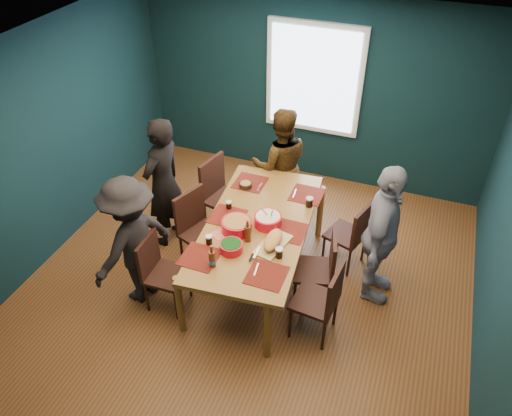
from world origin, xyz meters
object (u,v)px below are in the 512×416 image
(bowl_salad, at_px, (236,225))
(person_near_left, at_px, (133,242))
(chair_left_mid, at_px, (197,225))
(chair_right_far, at_px, (353,232))
(chair_left_near, at_px, (158,267))
(person_right, at_px, (381,236))
(person_far_left, at_px, (163,183))
(cutting_board, at_px, (273,241))
(chair_left_far, at_px, (220,191))
(dining_table, at_px, (257,229))
(chair_right_mid, at_px, (322,265))
(bowl_dumpling, at_px, (268,220))
(person_back, at_px, (280,165))
(chair_right_near, at_px, (324,298))
(bowl_herbs, at_px, (231,247))

(bowl_salad, bearing_deg, person_near_left, -152.59)
(chair_left_mid, height_order, chair_right_far, chair_left_mid)
(chair_left_near, height_order, person_right, person_right)
(person_far_left, relative_size, person_near_left, 1.09)
(person_right, bearing_deg, cutting_board, 117.79)
(chair_left_far, bearing_deg, dining_table, -29.01)
(chair_right_far, distance_m, person_right, 0.59)
(chair_right_mid, height_order, bowl_dumpling, bowl_dumpling)
(chair_left_near, relative_size, cutting_board, 1.55)
(chair_left_far, bearing_deg, chair_left_near, -80.08)
(chair_right_mid, bearing_deg, person_back, 109.85)
(chair_right_mid, bearing_deg, bowl_dumpling, 155.97)
(chair_right_far, relative_size, person_back, 0.58)
(person_right, bearing_deg, chair_left_far, 78.45)
(dining_table, xyz_separation_m, chair_left_far, (-0.78, 0.71, -0.15))
(person_near_left, bearing_deg, bowl_dumpling, 136.04)
(bowl_dumpling, bearing_deg, person_back, 102.34)
(chair_left_mid, relative_size, cutting_board, 1.71)
(bowl_dumpling, bearing_deg, cutting_board, -61.94)
(chair_left_mid, relative_size, chair_right_near, 1.06)
(person_right, height_order, bowl_dumpling, person_right)
(chair_right_far, bearing_deg, person_near_left, -130.59)
(person_right, bearing_deg, chair_right_far, 45.04)
(chair_right_mid, height_order, person_right, person_right)
(person_back, bearing_deg, bowl_dumpling, 78.23)
(person_right, bearing_deg, chair_right_near, 154.35)
(person_back, bearing_deg, chair_right_mid, 100.23)
(chair_left_mid, xyz_separation_m, bowl_salad, (0.60, -0.21, 0.32))
(person_far_left, height_order, cutting_board, person_far_left)
(bowl_salad, distance_m, cutting_board, 0.45)
(chair_left_mid, bearing_deg, person_far_left, 174.25)
(chair_left_far, xyz_separation_m, person_near_left, (-0.38, -1.42, 0.18))
(chair_left_far, relative_size, person_near_left, 0.66)
(person_far_left, bearing_deg, chair_right_mid, 89.13)
(person_near_left, xyz_separation_m, bowl_dumpling, (1.27, 0.73, 0.11))
(person_right, bearing_deg, chair_left_near, 115.15)
(person_near_left, relative_size, bowl_dumpling, 5.23)
(person_back, relative_size, bowl_dumpling, 5.26)
(bowl_dumpling, relative_size, bowl_herbs, 1.25)
(bowl_herbs, bearing_deg, chair_right_mid, 25.54)
(chair_left_far, relative_size, bowl_salad, 3.15)
(chair_left_mid, height_order, bowl_dumpling, bowl_dumpling)
(chair_right_far, xyz_separation_m, bowl_salad, (-1.14, -0.79, 0.37))
(person_far_left, height_order, person_near_left, person_far_left)
(chair_left_far, height_order, chair_right_near, chair_left_far)
(dining_table, bearing_deg, person_back, 92.06)
(chair_left_near, distance_m, chair_right_far, 2.27)
(person_near_left, height_order, bowl_herbs, person_near_left)
(chair_right_near, bearing_deg, person_far_left, 165.19)
(chair_right_near, xyz_separation_m, person_near_left, (-2.07, -0.16, 0.23))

